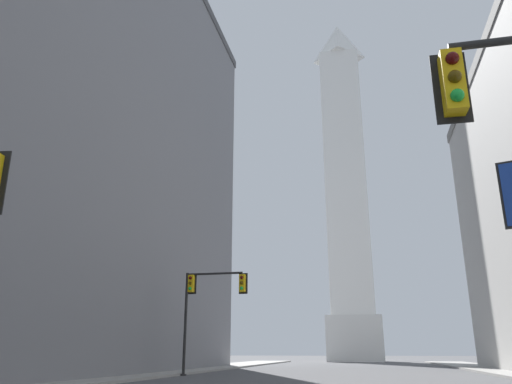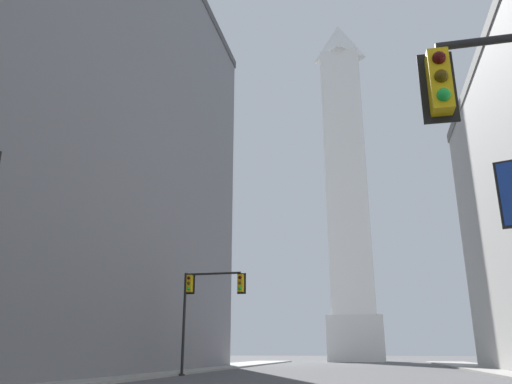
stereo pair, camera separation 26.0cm
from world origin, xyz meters
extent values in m
cube|color=gray|center=(-11.94, 28.85, 0.07)|extent=(5.00, 96.17, 0.15)
cube|color=slate|center=(-22.46, 27.90, 17.06)|extent=(21.64, 45.48, 34.13)
cube|color=silver|center=(0.00, 80.14, 3.31)|extent=(8.27, 8.27, 6.61)
cube|color=white|center=(0.00, 80.14, 29.29)|extent=(6.62, 6.62, 45.35)
pyramid|color=white|center=(0.00, 80.14, 55.60)|extent=(6.62, 6.62, 7.28)
cube|color=#E5B20F|center=(3.77, 7.61, 5.68)|extent=(0.35, 0.35, 1.10)
cube|color=black|center=(3.77, 7.79, 5.68)|extent=(0.58, 0.04, 1.32)
sphere|color=#410907|center=(3.78, 7.42, 6.02)|extent=(0.22, 0.22, 0.22)
sphere|color=#483506|center=(3.78, 7.42, 5.68)|extent=(0.22, 0.22, 0.22)
sphere|color=green|center=(3.78, 7.42, 5.34)|extent=(0.22, 0.22, 0.22)
cylinder|color=black|center=(-9.31, 30.95, 3.18)|extent=(0.18, 0.18, 6.37)
cylinder|color=#262626|center=(-9.31, 30.95, 0.05)|extent=(0.40, 0.40, 0.10)
cube|color=#E5B20F|center=(-9.02, 30.95, 5.67)|extent=(0.36, 0.36, 1.10)
cube|color=black|center=(-9.01, 31.12, 5.67)|extent=(0.58, 0.06, 1.32)
sphere|color=#410907|center=(-9.04, 30.76, 6.01)|extent=(0.22, 0.22, 0.22)
sphere|color=#483506|center=(-9.04, 30.76, 5.67)|extent=(0.22, 0.22, 0.22)
sphere|color=green|center=(-9.04, 30.76, 5.33)|extent=(0.22, 0.22, 0.22)
cylinder|color=black|center=(-7.44, 30.95, 6.27)|extent=(3.74, 0.14, 0.14)
sphere|color=black|center=(-9.31, 30.95, 6.27)|extent=(0.18, 0.18, 0.18)
cube|color=#E5B20F|center=(-5.57, 30.95, 5.60)|extent=(0.36, 0.36, 1.10)
cube|color=black|center=(-5.56, 31.12, 5.60)|extent=(0.58, 0.06, 1.32)
sphere|color=#410907|center=(-5.59, 30.76, 5.94)|extent=(0.22, 0.22, 0.22)
sphere|color=#483506|center=(-5.59, 30.76, 5.60)|extent=(0.22, 0.22, 0.22)
sphere|color=green|center=(-5.59, 30.76, 5.26)|extent=(0.22, 0.22, 0.22)
camera|label=1|loc=(2.14, -0.25, 1.42)|focal=35.00mm
camera|label=2|loc=(2.40, -0.19, 1.42)|focal=35.00mm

